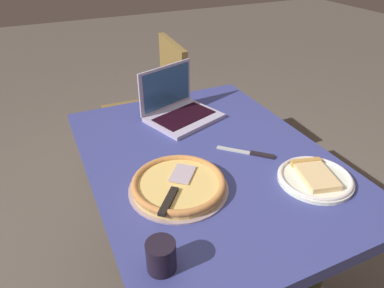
# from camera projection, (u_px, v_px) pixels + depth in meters

# --- Properties ---
(ground_plane) EXTENTS (12.00, 12.00, 0.00)m
(ground_plane) POSITION_uv_depth(u_px,v_px,m) (205.00, 281.00, 1.73)
(ground_plane) COLOR #61564C
(dining_table) EXTENTS (1.17, 0.88, 0.75)m
(dining_table) POSITION_uv_depth(u_px,v_px,m) (208.00, 171.00, 1.37)
(dining_table) COLOR #383F86
(dining_table) RESTS_ON ground_plane
(laptop) EXTENTS (0.33, 0.36, 0.22)m
(laptop) POSITION_uv_depth(u_px,v_px,m) (178.00, 108.00, 1.58)
(laptop) COLOR #B4ABC8
(laptop) RESTS_ON dining_table
(pizza_plate) EXTENTS (0.25, 0.25, 0.04)m
(pizza_plate) POSITION_uv_depth(u_px,v_px,m) (315.00, 177.00, 1.20)
(pizza_plate) COLOR white
(pizza_plate) RESTS_ON dining_table
(pizza_tray) EXTENTS (0.33, 0.33, 0.04)m
(pizza_tray) POSITION_uv_depth(u_px,v_px,m) (178.00, 185.00, 1.16)
(pizza_tray) COLOR #AA939B
(pizza_tray) RESTS_ON dining_table
(table_knife) EXTENTS (0.17, 0.18, 0.01)m
(table_knife) POSITION_uv_depth(u_px,v_px,m) (251.00, 153.00, 1.34)
(table_knife) COLOR #B8BAB9
(table_knife) RESTS_ON dining_table
(drink_cup) EXTENTS (0.08, 0.08, 0.09)m
(drink_cup) POSITION_uv_depth(u_px,v_px,m) (161.00, 256.00, 0.88)
(drink_cup) COLOR black
(drink_cup) RESTS_ON dining_table
(chair_near) EXTENTS (0.48, 0.48, 0.92)m
(chair_near) POSITION_uv_depth(u_px,v_px,m) (155.00, 106.00, 2.21)
(chair_near) COLOR olive
(chair_near) RESTS_ON ground_plane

